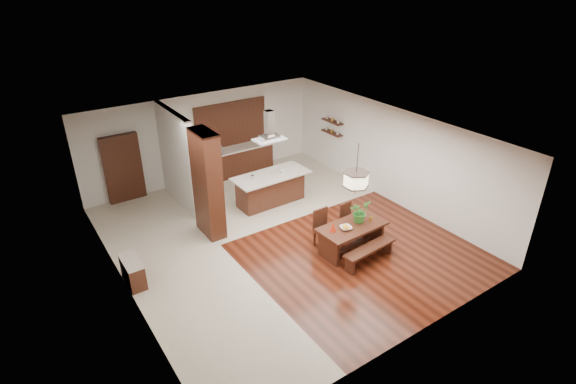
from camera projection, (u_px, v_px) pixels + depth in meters
room_shell at (278, 166)px, 11.11m from camera, size 9.00×9.04×2.92m
tile_hallway at (182, 271)px, 10.67m from camera, size 2.50×9.00×0.01m
tile_kitchen at (269, 190)px, 14.52m from camera, size 5.50×4.00×0.01m
soffit_band at (278, 134)px, 10.74m from camera, size 8.00×9.00×0.02m
partition_pier at (207, 184)px, 11.57m from camera, size 0.45×1.00×2.90m
partition_stub at (177, 158)px, 13.12m from camera, size 0.18×2.40×2.90m
hallway_console at (133, 272)px, 10.15m from camera, size 0.37×0.88×0.63m
hallway_doorway at (123, 168)px, 13.46m from camera, size 1.10×0.20×2.10m
rear_counter at (236, 161)px, 15.43m from camera, size 2.60×0.62×0.95m
kitchen_window at (231, 124)px, 15.04m from camera, size 2.60×0.08×1.50m
shelf_lower at (332, 133)px, 15.27m from camera, size 0.26×0.90×0.04m
shelf_upper at (332, 121)px, 15.09m from camera, size 0.26×0.90×0.04m
dining_table at (352, 232)px, 11.24m from camera, size 1.78×0.94×0.73m
dining_bench at (369, 254)px, 10.93m from camera, size 1.54×0.45×0.43m
dining_chair_left at (325, 229)px, 11.40m from camera, size 0.45×0.45×1.02m
dining_chair_right at (350, 221)px, 11.89m from camera, size 0.44×0.44×0.92m
pendant_lantern at (357, 170)px, 10.46m from camera, size 0.64×0.64×1.31m
foliage_plant at (360, 212)px, 11.20m from camera, size 0.62×0.58×0.56m
fruit_bowl at (346, 228)px, 10.97m from camera, size 0.34×0.34×0.07m
napkin_cone at (333, 227)px, 10.85m from camera, size 0.17×0.17×0.24m
gold_ornament at (371, 219)px, 11.33m from camera, size 0.08×0.08×0.11m
kitchen_island at (271, 188)px, 13.53m from camera, size 2.34×1.06×0.96m
range_hood at (269, 125)px, 12.64m from camera, size 0.90×0.55×0.87m
island_cup at (282, 171)px, 13.43m from camera, size 0.17×0.17×0.10m
microwave at (214, 149)px, 14.73m from camera, size 0.64×0.53×0.30m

